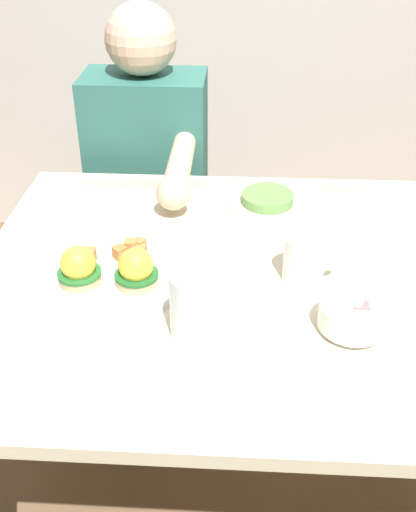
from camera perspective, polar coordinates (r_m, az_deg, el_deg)
ground_plane at (r=1.76m, az=4.39°, el=-22.08°), size 6.00×6.00×0.00m
dining_table at (r=1.29m, az=5.56°, el=-5.64°), size 1.20×0.90×0.74m
eggs_benedict_plate at (r=1.19m, az=-9.19°, el=-1.76°), size 0.27×0.27×0.09m
fruit_bowl at (r=1.10m, az=13.32°, el=-5.48°), size 0.12×0.12×0.06m
coffee_mug at (r=1.20m, az=9.05°, el=-0.11°), size 0.11×0.08×0.09m
water_glass_near at (r=1.04m, az=-1.57°, el=-5.02°), size 0.07×0.07×0.13m
side_plate at (r=1.47m, az=5.59°, el=5.03°), size 0.20×0.20×0.04m
diner_person at (r=1.81m, az=-5.56°, el=7.03°), size 0.34×0.54×1.14m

